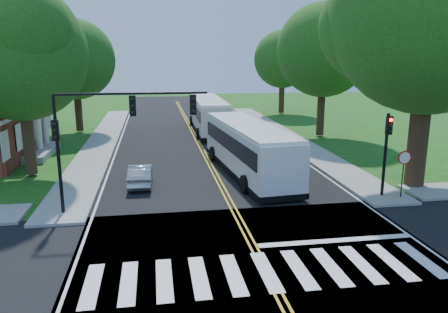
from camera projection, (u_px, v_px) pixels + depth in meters
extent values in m
plane|color=#194D13|center=(263.00, 265.00, 15.96)|extent=(140.00, 140.00, 0.00)
cube|color=black|center=(205.00, 155.00, 33.26)|extent=(14.00, 96.00, 0.01)
cube|color=black|center=(263.00, 265.00, 15.96)|extent=(60.00, 12.00, 0.01)
cube|color=gold|center=(200.00, 145.00, 37.10)|extent=(0.36, 70.00, 0.01)
cube|color=silver|center=(118.00, 147.00, 36.04)|extent=(0.12, 70.00, 0.01)
cube|color=silver|center=(277.00, 142.00, 38.15)|extent=(0.12, 70.00, 0.01)
cube|color=silver|center=(266.00, 271.00, 15.48)|extent=(12.60, 3.00, 0.01)
cube|color=silver|center=(336.00, 240.00, 18.04)|extent=(6.60, 0.40, 0.01)
cube|color=gray|center=(103.00, 140.00, 38.68)|extent=(2.60, 40.00, 0.15)
cube|color=gray|center=(283.00, 135.00, 41.26)|extent=(2.60, 40.00, 0.15)
cylinder|color=#352415|center=(419.00, 134.00, 24.64)|extent=(1.10, 1.10, 6.00)
sphere|color=#2D7622|center=(431.00, 13.00, 23.14)|extent=(10.80, 10.80, 10.80)
cylinder|color=#352415|center=(28.00, 136.00, 27.04)|extent=(0.70, 0.70, 4.80)
sphere|color=#2D7622|center=(19.00, 54.00, 25.89)|extent=(8.00, 8.00, 8.00)
cylinder|color=#352415|center=(78.00, 108.00, 42.54)|extent=(0.70, 0.70, 4.40)
sphere|color=#2D7622|center=(75.00, 59.00, 41.47)|extent=(7.60, 7.60, 7.60)
cylinder|color=#352415|center=(321.00, 108.00, 40.20)|extent=(0.70, 0.70, 5.00)
sphere|color=#2D7622|center=(324.00, 50.00, 39.00)|extent=(8.40, 8.40, 8.40)
cylinder|color=#352415|center=(282.00, 95.00, 55.80)|extent=(0.70, 0.70, 4.40)
sphere|color=#2D7622|center=(283.00, 59.00, 54.76)|extent=(7.20, 7.20, 7.20)
cube|color=silver|center=(35.00, 97.00, 32.24)|extent=(1.40, 6.00, 0.45)
cube|color=gray|center=(40.00, 152.00, 33.19)|extent=(1.80, 6.00, 0.50)
cylinder|color=silver|center=(30.00, 133.00, 30.66)|extent=(0.50, 0.50, 4.20)
cylinder|color=silver|center=(38.00, 128.00, 32.77)|extent=(0.50, 0.50, 4.20)
cylinder|color=silver|center=(45.00, 124.00, 34.88)|extent=(0.50, 0.50, 4.20)
cylinder|color=black|center=(59.00, 166.00, 20.37)|extent=(0.16, 0.16, 4.60)
cube|color=black|center=(55.00, 130.00, 19.84)|extent=(0.30, 0.22, 0.95)
sphere|color=black|center=(54.00, 124.00, 19.63)|extent=(0.18, 0.18, 0.18)
cylinder|color=black|center=(132.00, 93.00, 20.16)|extent=(7.00, 0.12, 0.12)
cube|color=black|center=(133.00, 106.00, 20.14)|extent=(0.30, 0.22, 0.95)
cube|color=black|center=(193.00, 105.00, 20.58)|extent=(0.30, 0.22, 0.95)
cylinder|color=black|center=(385.00, 155.00, 22.94)|extent=(0.16, 0.16, 4.40)
cube|color=black|center=(389.00, 125.00, 22.43)|extent=(0.30, 0.22, 0.95)
sphere|color=#FF0A05|center=(391.00, 120.00, 22.23)|extent=(0.18, 0.18, 0.18)
cylinder|color=black|center=(402.00, 177.00, 22.84)|extent=(0.06, 0.06, 2.20)
cylinder|color=#A50A07|center=(405.00, 158.00, 22.57)|extent=(0.76, 0.04, 0.76)
cube|color=silver|center=(248.00, 149.00, 27.75)|extent=(3.79, 12.53, 2.87)
cube|color=black|center=(248.00, 141.00, 27.63)|extent=(3.78, 11.67, 0.99)
cube|color=black|center=(224.00, 128.00, 33.52)|extent=(2.56, 0.34, 1.67)
cube|color=orange|center=(224.00, 116.00, 33.30)|extent=(1.78, 0.26, 0.33)
cube|color=black|center=(248.00, 168.00, 28.04)|extent=(3.85, 12.63, 0.31)
cube|color=silver|center=(248.00, 126.00, 27.40)|extent=(3.71, 12.15, 0.23)
cylinder|color=black|center=(249.00, 152.00, 32.18)|extent=(0.43, 1.03, 1.00)
cylinder|color=black|center=(213.00, 154.00, 31.51)|extent=(0.43, 1.03, 1.00)
cylinder|color=black|center=(291.00, 181.00, 24.79)|extent=(0.43, 1.03, 1.00)
cylinder|color=black|center=(245.00, 184.00, 24.13)|extent=(0.43, 1.03, 1.00)
cube|color=silver|center=(208.00, 115.00, 43.14)|extent=(2.81, 12.44, 2.89)
cube|color=black|center=(208.00, 110.00, 43.02)|extent=(2.87, 11.58, 1.00)
cube|color=black|center=(202.00, 104.00, 49.08)|extent=(2.58, 0.13, 1.68)
cube|color=orange|center=(202.00, 96.00, 48.86)|extent=(1.79, 0.12, 0.34)
cube|color=black|center=(208.00, 128.00, 43.43)|extent=(2.86, 12.54, 0.32)
cube|color=silver|center=(208.00, 100.00, 42.80)|extent=(2.75, 12.07, 0.23)
cylinder|color=black|center=(217.00, 120.00, 47.55)|extent=(0.35, 1.01, 1.01)
cylinder|color=black|center=(192.00, 120.00, 47.15)|extent=(0.35, 1.01, 1.01)
cylinder|color=black|center=(228.00, 132.00, 39.95)|extent=(0.35, 1.01, 1.01)
cylinder|color=black|center=(198.00, 133.00, 39.55)|extent=(0.35, 1.01, 1.01)
imported|color=#B2B5BA|center=(141.00, 175.00, 25.54)|extent=(1.43, 3.80, 1.24)
imported|color=#A4A6AA|center=(282.00, 155.00, 30.44)|extent=(2.43, 4.74, 1.28)
imported|color=black|center=(278.00, 151.00, 32.19)|extent=(2.27, 4.08, 1.12)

